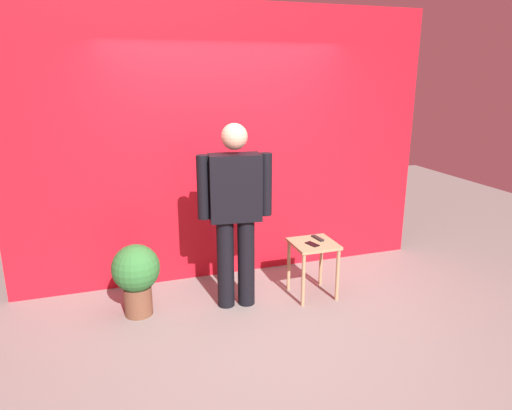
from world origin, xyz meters
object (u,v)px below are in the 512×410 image
(standing_person, at_px, (235,208))
(potted_plant, at_px, (136,274))
(side_table, at_px, (313,253))
(tv_remote, at_px, (318,238))
(cell_phone, at_px, (312,244))

(standing_person, height_order, potted_plant, standing_person)
(side_table, relative_size, tv_remote, 3.36)
(cell_phone, xyz_separation_m, potted_plant, (-1.67, 0.21, -0.17))
(standing_person, xyz_separation_m, cell_phone, (0.75, -0.11, -0.41))
(potted_plant, bearing_deg, standing_person, -6.27)
(standing_person, relative_size, side_table, 3.09)
(side_table, bearing_deg, standing_person, 176.02)
(side_table, height_order, cell_phone, cell_phone)
(tv_remote, bearing_deg, cell_phone, -142.24)
(cell_phone, bearing_deg, standing_person, 153.87)
(cell_phone, distance_m, potted_plant, 1.69)
(cell_phone, height_order, potted_plant, potted_plant)
(side_table, bearing_deg, cell_phone, -127.06)
(tv_remote, distance_m, potted_plant, 1.80)
(cell_phone, xyz_separation_m, tv_remote, (0.12, 0.12, 0.01))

